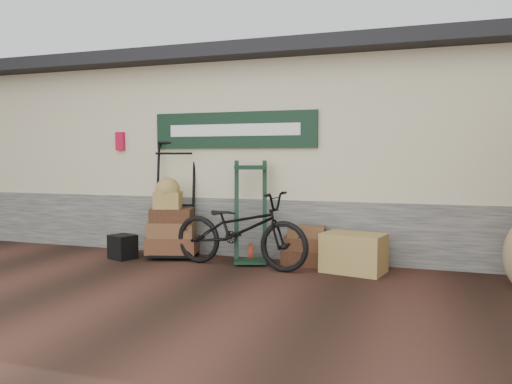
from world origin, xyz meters
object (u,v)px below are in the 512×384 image
(porter_trolley, at_px, (174,198))
(wicker_hamper, at_px, (354,253))
(bicycle, at_px, (240,225))
(black_trunk, at_px, (123,247))
(green_barrow, at_px, (251,212))
(suitcase_stack, at_px, (305,245))

(porter_trolley, xyz_separation_m, wicker_hamper, (2.80, -0.25, -0.65))
(wicker_hamper, distance_m, bicycle, 1.60)
(porter_trolley, relative_size, bicycle, 0.89)
(porter_trolley, height_order, wicker_hamper, porter_trolley)
(black_trunk, relative_size, bicycle, 0.18)
(green_barrow, bearing_deg, bicycle, -115.66)
(porter_trolley, height_order, suitcase_stack, porter_trolley)
(wicker_hamper, relative_size, bicycle, 0.39)
(porter_trolley, xyz_separation_m, green_barrow, (1.30, -0.12, -0.17))
(green_barrow, distance_m, wicker_hamper, 1.59)
(bicycle, bearing_deg, porter_trolley, 77.18)
(suitcase_stack, xyz_separation_m, wicker_hamper, (0.72, -0.22, -0.02))
(green_barrow, height_order, black_trunk, green_barrow)
(suitcase_stack, relative_size, wicker_hamper, 0.80)
(black_trunk, bearing_deg, wicker_hamper, 3.59)
(green_barrow, xyz_separation_m, wicker_hamper, (1.51, -0.13, -0.48))
(green_barrow, height_order, bicycle, green_barrow)
(wicker_hamper, relative_size, black_trunk, 2.20)
(green_barrow, height_order, wicker_hamper, green_barrow)
(porter_trolley, height_order, black_trunk, porter_trolley)
(wicker_hamper, height_order, black_trunk, wicker_hamper)
(porter_trolley, xyz_separation_m, bicycle, (1.25, -0.45, -0.32))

